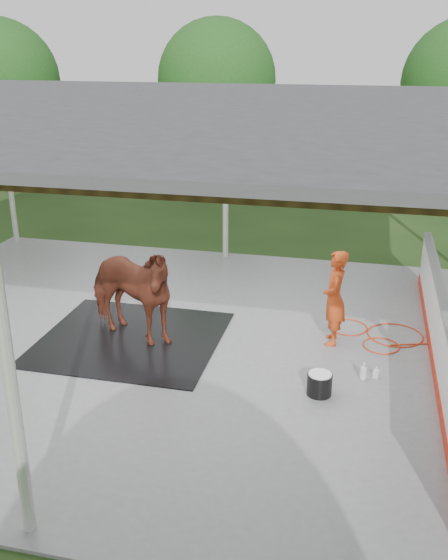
% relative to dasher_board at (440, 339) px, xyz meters
% --- Properties ---
extents(ground, '(100.00, 100.00, 0.00)m').
position_rel_dasher_board_xyz_m(ground, '(-4.60, 0.00, -0.59)').
color(ground, '#1E3814').
extents(concrete_slab, '(12.00, 10.00, 0.05)m').
position_rel_dasher_board_xyz_m(concrete_slab, '(-4.60, 0.00, -0.57)').
color(concrete_slab, slate).
rests_on(concrete_slab, ground).
extents(pavilion_structure, '(12.60, 10.60, 4.05)m').
position_rel_dasher_board_xyz_m(pavilion_structure, '(-4.60, -0.00, 3.37)').
color(pavilion_structure, beige).
rests_on(pavilion_structure, ground).
extents(dasher_board, '(0.16, 8.00, 1.15)m').
position_rel_dasher_board_xyz_m(dasher_board, '(0.00, 0.00, 0.00)').
color(dasher_board, '#B7220F').
rests_on(dasher_board, concrete_slab).
extents(tree_belt, '(28.00, 28.00, 5.80)m').
position_rel_dasher_board_xyz_m(tree_belt, '(-4.30, 0.90, 3.20)').
color(tree_belt, '#382314').
rests_on(tree_belt, ground).
extents(rubber_mat, '(3.13, 2.93, 0.02)m').
position_rel_dasher_board_xyz_m(rubber_mat, '(-5.21, -0.11, -0.53)').
color(rubber_mat, black).
rests_on(rubber_mat, concrete_slab).
extents(horse, '(2.34, 1.71, 1.80)m').
position_rel_dasher_board_xyz_m(horse, '(-5.21, -0.11, 0.38)').
color(horse, maroon).
rests_on(horse, rubber_mat).
extents(handler, '(0.45, 0.64, 1.69)m').
position_rel_dasher_board_xyz_m(handler, '(-1.72, 0.60, 0.30)').
color(handler, '#C94015').
rests_on(handler, concrete_slab).
extents(wash_bucket, '(0.38, 0.38, 0.35)m').
position_rel_dasher_board_xyz_m(wash_bucket, '(-1.78, -1.20, -0.36)').
color(wash_bucket, black).
rests_on(wash_bucket, concrete_slab).
extents(soap_bottle_a, '(0.15, 0.15, 0.29)m').
position_rel_dasher_board_xyz_m(soap_bottle_a, '(-1.15, -0.61, -0.40)').
color(soap_bottle_a, silver).
rests_on(soap_bottle_a, concrete_slab).
extents(soap_bottle_b, '(0.11, 0.11, 0.20)m').
position_rel_dasher_board_xyz_m(soap_bottle_b, '(-0.95, -0.50, -0.44)').
color(soap_bottle_b, '#338CD8').
rests_on(soap_bottle_b, concrete_slab).
extents(hose_coil, '(2.41, 1.32, 0.02)m').
position_rel_dasher_board_xyz_m(hose_coil, '(-0.89, 1.05, -0.53)').
color(hose_coil, red).
rests_on(hose_coil, concrete_slab).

